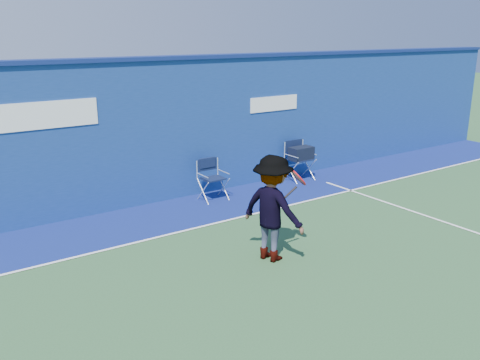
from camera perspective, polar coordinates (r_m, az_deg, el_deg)
ground at (r=7.08m, az=5.71°, el=-14.03°), size 80.00×80.00×0.00m
stadium_wall at (r=10.79m, az=-12.17°, el=5.20°), size 24.00×0.50×3.08m
out_of_bounds_strip at (r=10.23m, az=-9.24°, el=-4.26°), size 24.00×1.80×0.01m
court_lines at (r=7.48m, az=2.69°, el=-12.08°), size 24.00×12.00×0.01m
directors_chair_left at (r=11.15m, az=-3.08°, el=-0.74°), size 0.53×0.49×0.90m
directors_chair_right at (r=12.66m, az=6.75°, el=1.78°), size 0.58×0.52×0.98m
water_bottle at (r=11.51m, az=3.15°, el=-1.17°), size 0.07×0.07×0.22m
tennis_player at (r=8.10m, az=3.69°, el=-3.18°), size 1.05×1.26×1.73m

